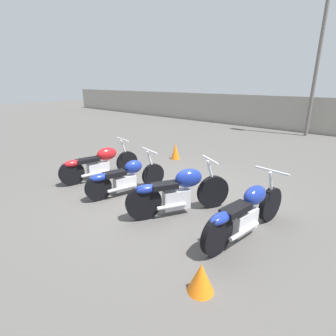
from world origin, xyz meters
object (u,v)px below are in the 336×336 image
traffic_cone_near (201,278)px  traffic_cone_far (175,151)px  motorcycle_slot_3 (246,213)px  motorcycle_slot_2 (179,191)px  motorcycle_slot_0 (99,163)px  light_pole_left (320,46)px  motorcycle_slot_1 (125,177)px

traffic_cone_near → traffic_cone_far: traffic_cone_far is taller
motorcycle_slot_3 → traffic_cone_far: (-3.77, 2.74, -0.17)m
motorcycle_slot_2 → traffic_cone_near: 2.03m
motorcycle_slot_0 → motorcycle_slot_2: size_ratio=1.12×
light_pole_left → traffic_cone_near: light_pole_left is taller
light_pole_left → motorcycle_slot_1: bearing=-96.6°
motorcycle_slot_0 → traffic_cone_far: motorcycle_slot_0 is taller
motorcycle_slot_2 → traffic_cone_near: bearing=-14.8°
light_pole_left → motorcycle_slot_1: size_ratio=3.34×
motorcycle_slot_3 → motorcycle_slot_0: bearing=-172.8°
motorcycle_slot_0 → traffic_cone_near: size_ratio=5.38×
motorcycle_slot_1 → traffic_cone_far: motorcycle_slot_1 is taller
traffic_cone_near → motorcycle_slot_0: bearing=160.5°
traffic_cone_near → motorcycle_slot_2: bearing=136.8°
traffic_cone_near → traffic_cone_far: size_ratio=0.75×
light_pole_left → motorcycle_slot_3: bearing=-80.4°
motorcycle_slot_0 → motorcycle_slot_2: motorcycle_slot_2 is taller
light_pole_left → motorcycle_slot_0: size_ratio=3.02×
light_pole_left → motorcycle_slot_1: (-1.16, -9.99, -3.47)m
motorcycle_slot_1 → motorcycle_slot_2: size_ratio=1.01×
light_pole_left → motorcycle_slot_0: (-2.40, -9.81, -3.43)m
motorcycle_slot_1 → traffic_cone_near: bearing=-10.3°
light_pole_left → motorcycle_slot_1: light_pole_left is taller
light_pole_left → motorcycle_slot_2: (0.34, -9.92, -3.39)m
motorcycle_slot_0 → motorcycle_slot_1: bearing=3.6°
traffic_cone_far → motorcycle_slot_0: bearing=-96.1°
motorcycle_slot_1 → traffic_cone_near: 3.25m
motorcycle_slot_1 → motorcycle_slot_3: 2.83m
motorcycle_slot_2 → motorcycle_slot_3: bearing=32.6°
motorcycle_slot_0 → traffic_cone_far: (0.29, 2.73, -0.16)m
motorcycle_slot_0 → motorcycle_slot_3: 4.06m
motorcycle_slot_0 → motorcycle_slot_1: 1.25m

